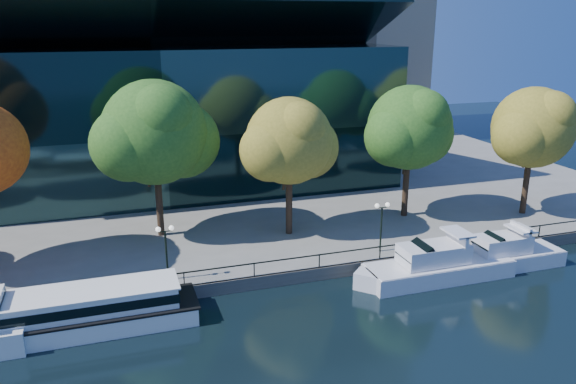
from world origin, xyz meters
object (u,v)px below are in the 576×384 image
object	(u,v)px
tree_2	(157,135)
cruiser_near	(433,265)
cruiser_far	(501,255)
lamp_2	(382,216)
tour_boat	(63,313)
tree_5	(535,129)
tree_3	(291,143)
tree_4	(411,129)
lamp_1	(166,240)

from	to	relation	value
tree_2	cruiser_near	bearing A→B (deg)	-35.05
cruiser_far	lamp_2	size ratio (longest dim) A/B	2.57
tour_boat	lamp_2	world-z (taller)	lamp_2
tree_5	lamp_2	size ratio (longest dim) A/B	2.96
tree_3	tree_4	size ratio (longest dim) A/B	0.96
tour_boat	lamp_1	bearing A→B (deg)	27.03
cruiser_near	tree_4	xyz separation A→B (m)	(3.86, 10.97, 8.04)
tree_2	tree_4	bearing A→B (deg)	-4.95
cruiser_far	tree_3	xyz separation A→B (m)	(-14.10, 9.69, 7.86)
cruiser_near	cruiser_far	world-z (taller)	cruiser_near
tree_3	lamp_1	distance (m)	13.55
tree_3	lamp_1	world-z (taller)	tree_3
cruiser_far	lamp_2	distance (m)	9.81
cruiser_near	lamp_2	xyz separation A→B (m)	(-2.39, 3.96, 2.85)
tree_2	lamp_1	distance (m)	10.63
tree_4	lamp_1	distance (m)	24.47
tree_5	tour_boat	bearing A→B (deg)	-169.44
tree_3	tree_5	size ratio (longest dim) A/B	0.98
cruiser_near	lamp_1	size ratio (longest dim) A/B	3.11
tree_5	lamp_1	world-z (taller)	tree_5
tree_4	tour_boat	bearing A→B (deg)	-160.56
cruiser_near	lamp_2	distance (m)	5.43
tree_5	tree_4	bearing A→B (deg)	165.58
tree_5	cruiser_near	bearing A→B (deg)	-151.52
tree_3	tree_4	bearing A→B (deg)	5.14
tour_boat	cruiser_far	bearing A→B (deg)	-0.55
tree_2	tree_4	size ratio (longest dim) A/B	1.08
tree_5	lamp_1	xyz separation A→B (m)	(-33.96, -4.16, -5.07)
tree_3	lamp_2	xyz separation A→B (m)	(5.50, -5.95, -4.96)
lamp_1	lamp_2	size ratio (longest dim) A/B	1.00
tree_5	lamp_1	distance (m)	34.59
tree_3	tree_5	bearing A→B (deg)	-4.50
cruiser_far	lamp_2	world-z (taller)	lamp_2
cruiser_near	lamp_2	size ratio (longest dim) A/B	3.11
tour_boat	tree_4	bearing A→B (deg)	19.44
cruiser_near	lamp_2	bearing A→B (deg)	121.10
tour_boat	tree_3	size ratio (longest dim) A/B	1.45
tour_boat	tree_5	distance (m)	42.10
tree_3	tree_4	world-z (taller)	tree_4
cruiser_near	tree_2	bearing A→B (deg)	144.95
cruiser_near	lamp_1	world-z (taller)	lamp_1
tree_3	lamp_2	distance (m)	9.50
tree_2	tree_4	distance (m)	22.33
tour_boat	tree_2	distance (m)	16.63
tour_boat	cruiser_near	bearing A→B (deg)	-1.16
lamp_1	lamp_2	xyz separation A→B (m)	(16.62, 0.00, 0.00)
cruiser_far	lamp_1	world-z (taller)	lamp_1
tree_2	cruiser_far	bearing A→B (deg)	-27.27
tour_boat	cruiser_near	world-z (taller)	cruiser_near
tour_boat	tree_5	bearing A→B (deg)	10.56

